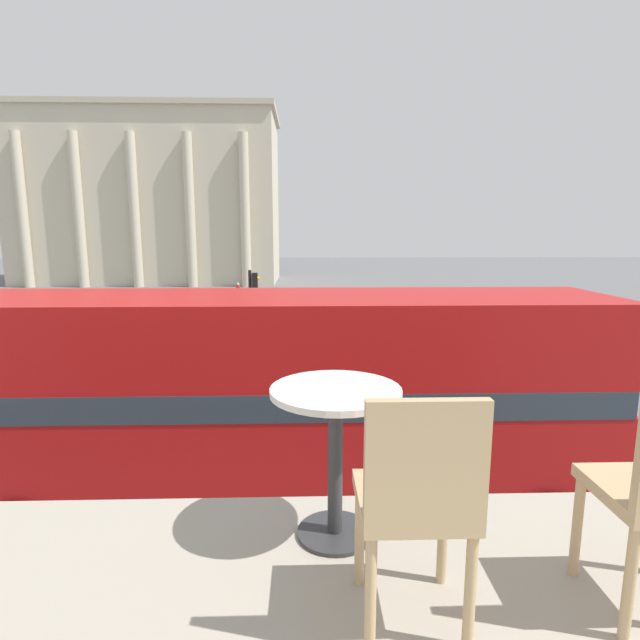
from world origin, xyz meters
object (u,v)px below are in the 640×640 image
at_px(cafe_dining_table, 335,429).
at_px(pedestrian_red, 238,293).
at_px(traffic_light_near, 112,345).
at_px(double_decker_bus, 288,395).
at_px(plaza_building_left, 152,199).
at_px(cafe_chair_0, 417,497).
at_px(pedestrian_blue, 157,302).
at_px(traffic_light_mid, 253,306).

height_order(cafe_dining_table, pedestrian_red, cafe_dining_table).
relative_size(traffic_light_near, pedestrian_red, 2.07).
distance_m(double_decker_bus, traffic_light_near, 6.03).
bearing_deg(cafe_dining_table, plaza_building_left, 107.27).
height_order(cafe_chair_0, pedestrian_blue, cafe_chair_0).
bearing_deg(traffic_light_mid, double_decker_bus, -80.47).
bearing_deg(cafe_dining_table, pedestrian_red, 98.41).
bearing_deg(pedestrian_blue, plaza_building_left, 96.41).
distance_m(cafe_chair_0, pedestrian_blue, 30.10).
height_order(cafe_chair_0, traffic_light_mid, cafe_chair_0).
distance_m(cafe_dining_table, plaza_building_left, 53.93).
bearing_deg(double_decker_bus, plaza_building_left, 104.07).
bearing_deg(plaza_building_left, traffic_light_near, -75.09).
bearing_deg(plaza_building_left, pedestrian_red, -59.57).
distance_m(cafe_dining_table, pedestrian_blue, 29.48).
distance_m(double_decker_bus, pedestrian_blue, 23.14).
bearing_deg(pedestrian_blue, double_decker_bus, -78.04).
height_order(double_decker_bus, plaza_building_left, plaza_building_left).
height_order(cafe_dining_table, traffic_light_mid, cafe_dining_table).
distance_m(pedestrian_blue, pedestrian_red, 6.18).
xyz_separation_m(double_decker_bus, cafe_chair_0, (0.70, -6.99, 1.98)).
xyz_separation_m(cafe_dining_table, traffic_light_near, (-5.04, 10.33, -1.94)).
xyz_separation_m(cafe_dining_table, cafe_chair_0, (0.25, -0.58, -0.02)).
bearing_deg(plaza_building_left, cafe_chair_0, -72.66).
relative_size(cafe_chair_0, traffic_light_mid, 0.24).
xyz_separation_m(cafe_chair_0, pedestrian_red, (-5.02, 32.87, -3.28)).
height_order(traffic_light_near, pedestrian_red, traffic_light_near).
relative_size(double_decker_bus, pedestrian_blue, 6.52).
distance_m(traffic_light_near, pedestrian_blue, 18.03).
relative_size(traffic_light_mid, pedestrian_blue, 2.20).
height_order(double_decker_bus, cafe_dining_table, cafe_dining_table).
relative_size(cafe_chair_0, plaza_building_left, 0.03).
bearing_deg(plaza_building_left, pedestrian_blue, -73.65).
distance_m(double_decker_bus, traffic_light_mid, 9.80).
bearing_deg(pedestrian_red, cafe_chair_0, -102.05).
bearing_deg(cafe_chair_0, traffic_light_near, 119.81).
distance_m(traffic_light_near, pedestrian_red, 22.01).
distance_m(plaza_building_left, traffic_light_mid, 38.38).
bearing_deg(pedestrian_blue, traffic_light_mid, -69.24).
height_order(pedestrian_blue, pedestrian_red, pedestrian_blue).
bearing_deg(traffic_light_mid, pedestrian_red, 99.45).
relative_size(plaza_building_left, traffic_light_mid, 6.88).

